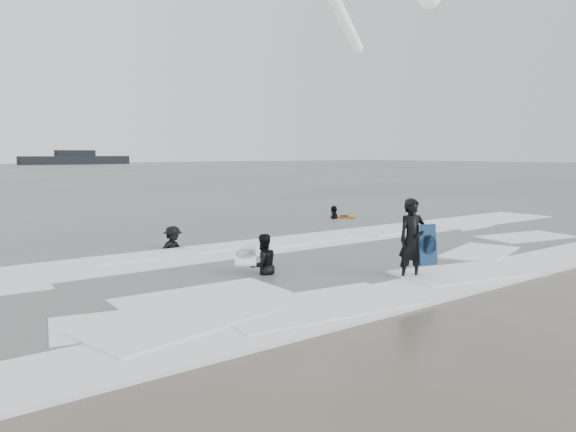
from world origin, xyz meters
TOP-DOWN VIEW (x-y plane):
  - ground at (0.00, 0.00)m, footprint 320.00×320.00m
  - surfer_centre at (0.05, 0.22)m, footprint 0.82×0.65m
  - surfer_wading at (-2.49, 2.71)m, footprint 0.82×0.67m
  - surfer_breaker at (-2.64, 7.42)m, footprint 1.14×0.82m
  - surfer_right_near at (6.69, 10.42)m, footprint 1.02×1.07m
  - surfer_right_far at (9.39, 8.20)m, footprint 0.88×0.86m
  - surf_foam at (0.00, 3.70)m, footprint 30.03×9.06m
  - bodyboards at (1.56, 4.43)m, footprint 11.06×10.93m
  - vessel_horizon at (33.41, 140.05)m, footprint 26.89×4.80m

SIDE VIEW (x-z plane):
  - ground at x=0.00m, z-range 0.00..0.00m
  - surfer_centre at x=0.05m, z-range -0.98..0.98m
  - surfer_wading at x=-2.49m, z-range -0.79..0.79m
  - surfer_breaker at x=-2.64m, z-range -0.80..0.80m
  - surfer_right_near at x=6.69m, z-range -0.89..0.89m
  - surfer_right_far at x=9.39m, z-range -0.76..0.76m
  - surf_foam at x=0.00m, z-range 0.00..0.08m
  - bodyboards at x=1.56m, z-range -0.13..1.12m
  - vessel_horizon at x=33.41m, z-range -0.46..3.19m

